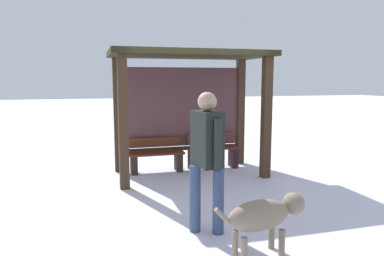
{
  "coord_description": "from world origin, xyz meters",
  "views": [
    {
      "loc": [
        -1.9,
        -6.92,
        1.92
      ],
      "look_at": [
        -0.04,
        -0.33,
        0.99
      ],
      "focal_mm": 33.92,
      "sensor_mm": 36.0,
      "label": 1
    }
  ],
  "objects_px": {
    "person_walking": "(207,152)",
    "bench_center_inside": "(213,153)",
    "bus_shelter": "(187,86)",
    "bench_left_inside": "(156,157)",
    "dog": "(265,215)"
  },
  "relations": [
    {
      "from": "bus_shelter",
      "to": "bench_left_inside",
      "type": "bearing_deg",
      "value": 165.12
    },
    {
      "from": "person_walking",
      "to": "bench_center_inside",
      "type": "bearing_deg",
      "value": 69.75
    },
    {
      "from": "bus_shelter",
      "to": "person_walking",
      "type": "distance_m",
      "value": 3.12
    },
    {
      "from": "bus_shelter",
      "to": "bench_left_inside",
      "type": "relative_size",
      "value": 2.72
    },
    {
      "from": "person_walking",
      "to": "dog",
      "type": "distance_m",
      "value": 1.02
    },
    {
      "from": "person_walking",
      "to": "dog",
      "type": "relative_size",
      "value": 1.57
    },
    {
      "from": "dog",
      "to": "bench_center_inside",
      "type": "bearing_deg",
      "value": 79.25
    },
    {
      "from": "bus_shelter",
      "to": "person_walking",
      "type": "height_order",
      "value": "bus_shelter"
    },
    {
      "from": "dog",
      "to": "bench_left_inside",
      "type": "bearing_deg",
      "value": 97.37
    },
    {
      "from": "bench_left_inside",
      "to": "bench_center_inside",
      "type": "relative_size",
      "value": 1.0
    },
    {
      "from": "person_walking",
      "to": "bench_left_inside",
      "type": "bearing_deg",
      "value": 91.38
    },
    {
      "from": "bench_left_inside",
      "to": "person_walking",
      "type": "relative_size",
      "value": 0.64
    },
    {
      "from": "bench_left_inside",
      "to": "dog",
      "type": "xyz_separation_m",
      "value": [
        0.5,
        -3.87,
        0.13
      ]
    },
    {
      "from": "bus_shelter",
      "to": "dog",
      "type": "xyz_separation_m",
      "value": [
        -0.12,
        -3.7,
        -1.33
      ]
    },
    {
      "from": "bus_shelter",
      "to": "person_walking",
      "type": "xyz_separation_m",
      "value": [
        -0.54,
        -2.98,
        -0.75
      ]
    }
  ]
}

